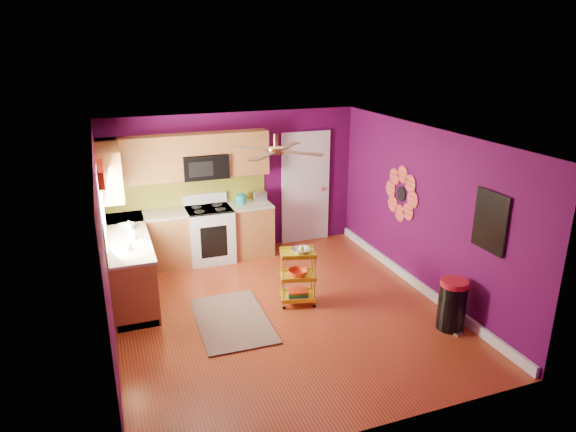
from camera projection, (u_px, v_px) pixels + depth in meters
name	position (u px, v px, depth m)	size (l,w,h in m)	color
ground	(282.00, 311.00, 7.29)	(5.00, 5.00, 0.00)	maroon
room_envelope	(283.00, 202.00, 6.78)	(4.54, 5.04, 2.52)	#4F0945
lower_cabinets	(166.00, 250.00, 8.33)	(2.81, 2.31, 0.94)	#965929
electric_range	(210.00, 233.00, 8.89)	(0.76, 0.66, 1.13)	white
upper_cabinetry	(163.00, 162.00, 8.23)	(2.80, 2.30, 1.26)	#965929
left_window	(101.00, 190.00, 6.94)	(0.08, 1.35, 1.08)	white
panel_door	(305.00, 189.00, 9.60)	(0.95, 0.11, 2.15)	white
right_wall_art	(437.00, 205.00, 7.26)	(0.04, 2.74, 1.04)	black
ceiling_fan	(276.00, 150.00, 6.73)	(1.01, 1.01, 0.26)	#BF8C3F
shag_rug	(232.00, 320.00, 7.05)	(0.95, 1.54, 0.02)	black
rolling_cart	(298.00, 275.00, 7.38)	(0.57, 0.47, 0.90)	yellow
trash_can	(452.00, 305.00, 6.77)	(0.47, 0.47, 0.70)	black
teal_kettle	(241.00, 199.00, 8.98)	(0.18, 0.18, 0.21)	teal
toaster	(260.00, 196.00, 9.11)	(0.22, 0.15, 0.18)	beige
soap_bottle_a	(131.00, 232.00, 7.35)	(0.09, 0.10, 0.21)	#EA3F72
soap_bottle_b	(129.00, 225.00, 7.71)	(0.12, 0.12, 0.16)	white
counter_dish	(126.00, 227.00, 7.77)	(0.27, 0.27, 0.07)	white
counter_cup	(127.00, 247.00, 7.00)	(0.11, 0.11, 0.09)	white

